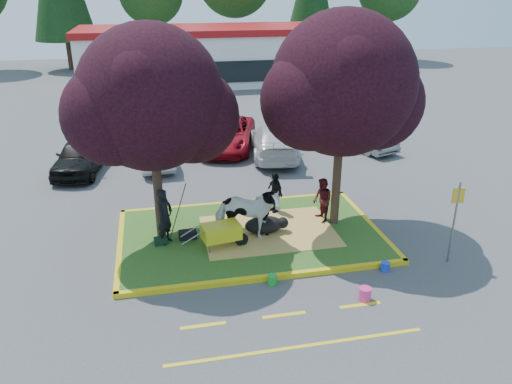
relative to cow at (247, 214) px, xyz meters
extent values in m
plane|color=#424244|center=(0.19, 0.36, -1.01)|extent=(90.00, 90.00, 0.00)
cube|color=#254B17|center=(0.19, 0.36, -0.93)|extent=(8.00, 5.00, 0.15)
cube|color=gold|center=(0.19, -2.22, -0.93)|extent=(8.30, 0.16, 0.15)
cube|color=gold|center=(0.19, 2.94, -0.93)|extent=(8.30, 0.16, 0.15)
cube|color=gold|center=(-3.89, 0.36, -0.93)|extent=(0.16, 5.30, 0.15)
cube|color=gold|center=(4.27, 0.36, -0.93)|extent=(0.16, 5.30, 0.15)
cube|color=tan|center=(0.79, 0.36, -0.85)|extent=(4.20, 3.00, 0.01)
cylinder|color=black|center=(-2.61, 0.76, 0.91)|extent=(0.28, 0.28, 3.53)
sphere|color=black|center=(-2.61, 0.76, 3.55)|extent=(4.20, 4.20, 4.20)
sphere|color=black|center=(-1.46, 0.96, 2.92)|extent=(2.86, 2.86, 2.86)
sphere|color=black|center=(-3.66, 0.46, 3.17)|extent=(2.86, 2.86, 2.86)
cylinder|color=black|center=(3.09, 0.56, 0.99)|extent=(0.28, 0.28, 3.70)
sphere|color=black|center=(3.09, 0.56, 3.76)|extent=(4.40, 4.40, 4.40)
sphere|color=black|center=(4.30, 0.76, 3.10)|extent=(2.99, 2.99, 2.99)
sphere|color=black|center=(1.99, 0.26, 3.37)|extent=(2.99, 2.99, 2.99)
cube|color=yellow|center=(-1.81, -3.84, -1.00)|extent=(1.10, 0.12, 0.01)
cube|color=yellow|center=(0.19, -3.84, -1.00)|extent=(1.10, 0.12, 0.01)
cube|color=yellow|center=(2.19, -3.84, -1.00)|extent=(1.10, 0.12, 0.01)
cube|color=yellow|center=(0.19, -5.04, -1.00)|extent=(6.00, 0.10, 0.01)
cube|color=silver|center=(2.19, 28.36, 0.99)|extent=(20.00, 8.00, 4.00)
cube|color=maroon|center=(2.19, 28.36, 3.14)|extent=(20.40, 8.40, 0.50)
cube|color=black|center=(2.19, 24.31, 0.39)|extent=(19.00, 0.10, 1.60)
cylinder|color=black|center=(-9.81, 37.36, 0.95)|extent=(0.44, 0.44, 3.92)
cylinder|color=black|center=(-1.81, 38.86, 0.53)|extent=(0.44, 0.44, 3.08)
cylinder|color=black|center=(6.19, 37.86, 0.81)|extent=(0.44, 0.44, 3.64)
cylinder|color=black|center=(14.19, 38.36, 0.74)|extent=(0.44, 0.44, 3.50)
cylinder|color=black|center=(22.19, 37.36, 0.60)|extent=(0.44, 0.44, 3.22)
imported|color=silver|center=(0.00, 0.00, 0.00)|extent=(2.20, 1.40, 1.72)
ellipsoid|color=black|center=(0.62, 0.30, -0.59)|extent=(1.31, 0.82, 0.54)
imported|color=black|center=(-2.48, 0.28, 0.02)|extent=(0.71, 0.77, 1.76)
imported|color=#471418|center=(2.71, 0.76, -0.11)|extent=(0.66, 0.79, 1.49)
imported|color=black|center=(1.35, 1.81, -0.13)|extent=(0.60, 0.92, 1.46)
cylinder|color=black|center=(-0.24, -0.41, -0.65)|extent=(0.41, 0.15, 0.41)
cylinder|color=slate|center=(-1.26, -0.65, -0.71)|extent=(0.04, 0.04, 0.29)
cylinder|color=slate|center=(-1.26, -0.16, -0.71)|extent=(0.04, 0.04, 0.29)
cube|color=gold|center=(-0.87, -0.41, -0.32)|extent=(1.23, 0.87, 0.45)
cylinder|color=slate|center=(-1.71, -0.65, -0.29)|extent=(0.73, 0.17, 0.37)
cylinder|color=slate|center=(-1.71, -0.16, -0.29)|extent=(0.73, 0.17, 0.37)
cube|color=black|center=(-1.81, 0.38, -0.72)|extent=(0.56, 0.34, 0.28)
cube|color=black|center=(-2.65, 0.21, -0.75)|extent=(0.43, 0.30, 0.21)
cylinder|color=slate|center=(5.55, -2.34, 0.25)|extent=(0.06, 0.06, 2.51)
cube|color=gold|center=(5.55, -2.34, 1.10)|extent=(0.35, 0.06, 0.45)
cylinder|color=green|center=(0.23, -2.44, -0.87)|extent=(0.34, 0.34, 0.28)
cylinder|color=#E73381|center=(2.39, -3.64, -0.84)|extent=(0.35, 0.35, 0.34)
cylinder|color=blue|center=(3.52, -2.44, -0.87)|extent=(0.33, 0.33, 0.27)
imported|color=black|center=(-5.75, 7.89, -0.28)|extent=(2.43, 4.53, 1.46)
imported|color=#ADAEB5|center=(-2.63, 8.09, -0.35)|extent=(1.70, 4.10, 1.32)
imported|color=#A00D1A|center=(0.92, 9.83, -0.28)|extent=(3.80, 5.73, 1.46)
imported|color=silver|center=(2.91, 8.19, -0.26)|extent=(2.89, 5.40, 1.49)
imported|color=slate|center=(7.43, 8.49, -0.36)|extent=(2.56, 4.19, 1.30)
camera|label=1|loc=(-2.60, -13.64, 6.52)|focal=35.00mm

